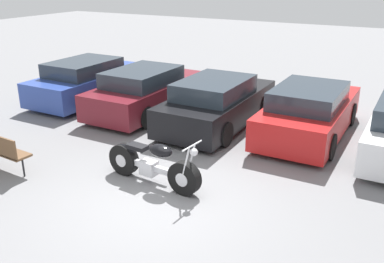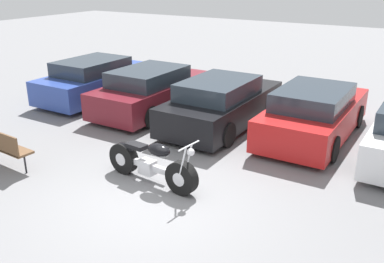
% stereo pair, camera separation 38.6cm
% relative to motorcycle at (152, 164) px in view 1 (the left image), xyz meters
% --- Properties ---
extents(ground_plane, '(60.00, 60.00, 0.00)m').
position_rel_motorcycle_xyz_m(ground_plane, '(0.49, -0.58, -0.43)').
color(ground_plane, slate).
extents(motorcycle, '(2.27, 0.66, 1.08)m').
position_rel_motorcycle_xyz_m(motorcycle, '(0.00, 0.00, 0.00)').
color(motorcycle, black).
rests_on(motorcycle, ground_plane).
extents(parked_car_blue, '(1.89, 4.39, 1.37)m').
position_rel_motorcycle_xyz_m(parked_car_blue, '(-5.28, 4.08, 0.22)').
color(parked_car_blue, '#2D479E').
rests_on(parked_car_blue, ground_plane).
extents(parked_car_maroon, '(1.89, 4.39, 1.37)m').
position_rel_motorcycle_xyz_m(parked_car_maroon, '(-2.83, 3.94, 0.22)').
color(parked_car_maroon, maroon).
rests_on(parked_car_maroon, ground_plane).
extents(parked_car_black, '(1.89, 4.39, 1.37)m').
position_rel_motorcycle_xyz_m(parked_car_black, '(-0.38, 3.83, 0.22)').
color(parked_car_black, black).
rests_on(parked_car_black, ground_plane).
extents(parked_car_red, '(1.89, 4.39, 1.37)m').
position_rel_motorcycle_xyz_m(parked_car_red, '(2.08, 4.29, 0.22)').
color(parked_car_red, red).
rests_on(parked_car_red, ground_plane).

